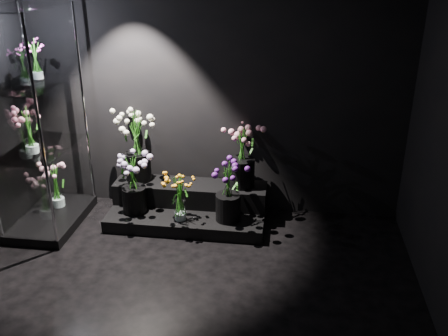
# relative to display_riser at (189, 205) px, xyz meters

# --- Properties ---
(floor) EXTENTS (4.00, 4.00, 0.00)m
(floor) POSITION_rel_display_riser_xyz_m (0.24, -1.67, -0.15)
(floor) COLOR black
(floor) RESTS_ON ground
(wall_back) EXTENTS (4.00, 0.00, 4.00)m
(wall_back) POSITION_rel_display_riser_xyz_m (0.24, 0.33, 1.25)
(wall_back) COLOR black
(wall_back) RESTS_ON floor
(display_riser) EXTENTS (1.66, 0.74, 0.37)m
(display_riser) POSITION_rel_display_riser_xyz_m (0.00, 0.00, 0.00)
(display_riser) COLOR black
(display_riser) RESTS_ON floor
(display_case) EXTENTS (0.61, 1.02, 2.24)m
(display_case) POSITION_rel_display_riser_xyz_m (-1.43, -0.31, 0.97)
(display_case) COLOR black
(display_case) RESTS_ON floor
(bouquet_orange_bells) EXTENTS (0.32, 0.32, 0.48)m
(bouquet_orange_bells) POSITION_rel_display_riser_xyz_m (-0.03, -0.29, 0.24)
(bouquet_orange_bells) COLOR white
(bouquet_orange_bells) RESTS_ON display_riser
(bouquet_lilac) EXTENTS (0.43, 0.43, 0.64)m
(bouquet_lilac) POSITION_rel_display_riser_xyz_m (-0.55, -0.18, 0.35)
(bouquet_lilac) COLOR black
(bouquet_lilac) RESTS_ON display_riser
(bouquet_purple) EXTENTS (0.41, 0.41, 0.64)m
(bouquet_purple) POSITION_rel_display_riser_xyz_m (0.46, -0.22, 0.34)
(bouquet_purple) COLOR black
(bouquet_purple) RESTS_ON display_riser
(bouquet_cream_roses) EXTENTS (0.51, 0.51, 0.77)m
(bouquet_cream_roses) POSITION_rel_display_riser_xyz_m (-0.58, 0.12, 0.65)
(bouquet_cream_roses) COLOR black
(bouquet_cream_roses) RESTS_ON display_riser
(bouquet_pink_roses) EXTENTS (0.45, 0.45, 0.66)m
(bouquet_pink_roses) POSITION_rel_display_riser_xyz_m (0.56, 0.13, 0.59)
(bouquet_pink_roses) COLOR black
(bouquet_pink_roses) RESTS_ON display_riser
(bouquet_case_pink) EXTENTS (0.38, 0.38, 0.46)m
(bouquet_case_pink) POSITION_rel_display_riser_xyz_m (-1.44, -0.46, 0.96)
(bouquet_case_pink) COLOR white
(bouquet_case_pink) RESTS_ON display_case
(bouquet_case_magenta) EXTENTS (0.31, 0.31, 0.39)m
(bouquet_case_magenta) POSITION_rel_display_riser_xyz_m (-1.44, -0.14, 1.58)
(bouquet_case_magenta) COLOR white
(bouquet_case_magenta) RESTS_ON display_case
(bouquet_case_base_pink) EXTENTS (0.33, 0.33, 0.50)m
(bouquet_case_base_pink) POSITION_rel_display_riser_xyz_m (-1.44, -0.11, 0.22)
(bouquet_case_base_pink) COLOR white
(bouquet_case_base_pink) RESTS_ON display_case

